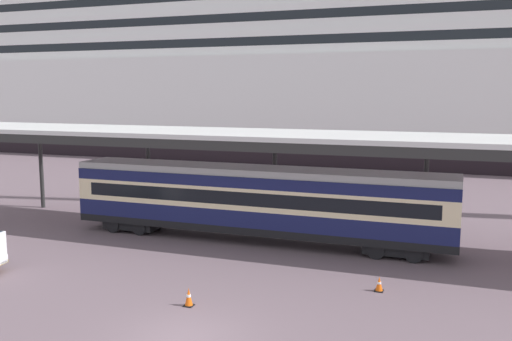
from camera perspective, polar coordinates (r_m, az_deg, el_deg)
name	(u,v)px	position (r m, az deg, el deg)	size (l,w,h in m)	color
ground_plane	(184,338)	(19.73, -7.40, -16.56)	(400.00, 400.00, 0.00)	#66545D
cruise_ship	(301,70)	(73.65, 4.56, 10.17)	(128.38, 23.81, 32.09)	black
platform_canopy	(259,137)	(30.54, 0.27, 3.47)	(43.45, 6.31, 5.99)	silver
train_carriage	(256,200)	(30.62, 0.00, -3.04)	(21.14, 2.81, 4.11)	black
traffic_cone_near	(379,284)	(24.11, 12.45, -11.24)	(0.36, 0.36, 0.62)	black
traffic_cone_mid	(189,297)	(22.19, -6.88, -12.69)	(0.36, 0.36, 0.72)	black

